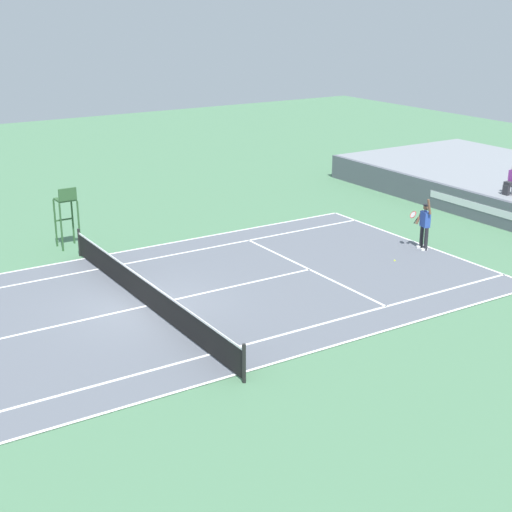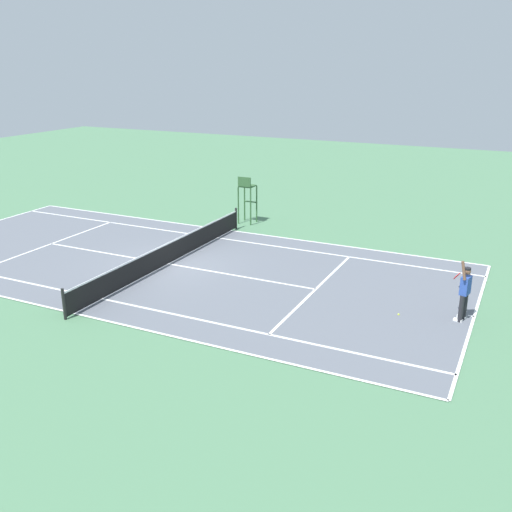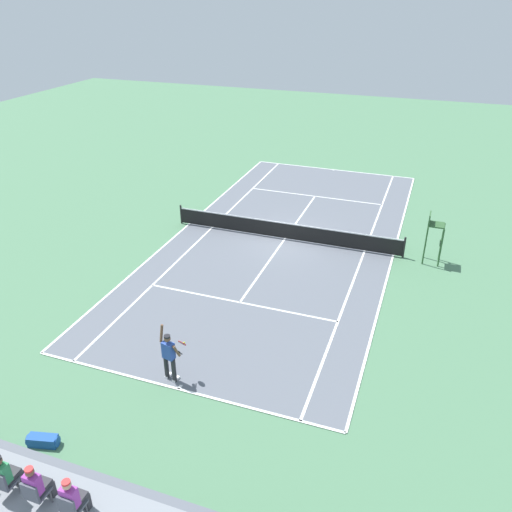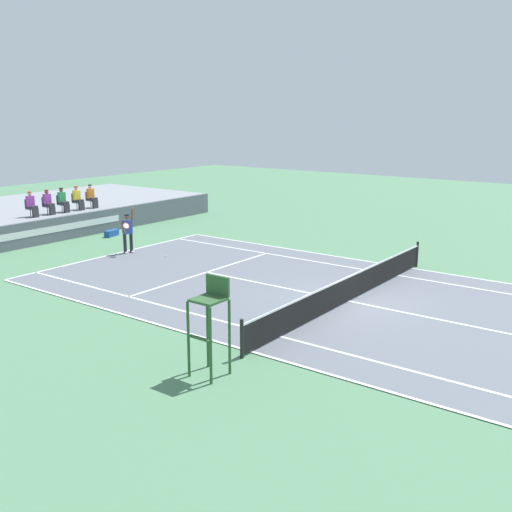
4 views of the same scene
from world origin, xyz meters
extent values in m
plane|color=#4C7A56|center=(0.00, 0.00, 0.00)|extent=(80.00, 80.00, 0.00)
cube|color=slate|center=(0.00, 0.00, 0.01)|extent=(10.98, 23.78, 0.02)
cube|color=white|center=(0.00, 11.89, 0.02)|extent=(10.98, 0.10, 0.01)
cube|color=white|center=(-5.49, 0.00, 0.02)|extent=(0.10, 23.78, 0.01)
cube|color=white|center=(5.49, 0.00, 0.02)|extent=(0.10, 23.78, 0.01)
cube|color=white|center=(-4.11, 0.00, 0.02)|extent=(0.10, 23.78, 0.01)
cube|color=white|center=(4.11, 0.00, 0.02)|extent=(0.10, 23.78, 0.01)
cube|color=white|center=(0.00, 6.40, 0.02)|extent=(8.22, 0.10, 0.01)
cube|color=white|center=(0.00, 0.00, 0.02)|extent=(0.10, 12.80, 0.01)
cube|color=white|center=(0.00, 11.79, 0.02)|extent=(0.10, 0.20, 0.01)
cylinder|color=black|center=(-5.94, 0.00, 0.54)|extent=(0.10, 0.10, 1.07)
cylinder|color=black|center=(5.94, 0.00, 0.54)|extent=(0.10, 0.10, 1.07)
cube|color=black|center=(0.00, 0.00, 0.48)|extent=(11.78, 0.02, 0.84)
cube|color=white|center=(0.00, 0.00, 0.90)|extent=(11.78, 0.03, 0.06)
cube|color=#565B66|center=(0.00, 16.42, 0.61)|extent=(22.90, 0.24, 1.21)
cube|color=silver|center=(0.00, 16.29, 0.67)|extent=(8.01, 0.01, 0.32)
cube|color=gray|center=(0.00, 21.18, 0.61)|extent=(22.90, 9.29, 1.21)
cube|color=#474C56|center=(-0.47, 17.50, 1.62)|extent=(0.44, 0.44, 0.06)
cube|color=#474C56|center=(-0.47, 17.70, 1.87)|extent=(0.44, 0.06, 0.44)
cylinder|color=#4C4C51|center=(-0.30, 17.35, 1.40)|extent=(0.04, 0.04, 0.38)
cylinder|color=#4C4C51|center=(-0.65, 17.35, 1.40)|extent=(0.04, 0.04, 0.38)
cube|color=#2D2D33|center=(-0.47, 17.40, 1.70)|extent=(0.34, 0.44, 0.16)
cube|color=#2D2D33|center=(-0.47, 17.20, 1.43)|extent=(0.30, 0.14, 0.44)
cube|color=purple|center=(-0.47, 17.56, 1.99)|extent=(0.36, 0.22, 0.52)
sphere|color=tan|center=(-0.47, 17.56, 2.36)|extent=(0.20, 0.20, 0.20)
cylinder|color=red|center=(-0.47, 17.56, 2.45)|extent=(0.19, 0.19, 0.05)
cube|color=#474C56|center=(0.49, 17.50, 1.62)|extent=(0.44, 0.44, 0.06)
cube|color=#474C56|center=(0.49, 17.70, 1.87)|extent=(0.44, 0.06, 0.44)
cylinder|color=#4C4C51|center=(0.67, 17.35, 1.40)|extent=(0.04, 0.04, 0.38)
cylinder|color=#4C4C51|center=(0.31, 17.35, 1.40)|extent=(0.04, 0.04, 0.38)
cube|color=#2D2D33|center=(0.49, 17.40, 1.70)|extent=(0.34, 0.44, 0.16)
cube|color=#2D2D33|center=(0.49, 17.20, 1.43)|extent=(0.30, 0.14, 0.44)
cube|color=purple|center=(0.49, 17.56, 1.99)|extent=(0.36, 0.22, 0.52)
sphere|color=brown|center=(0.49, 17.56, 2.36)|extent=(0.20, 0.20, 0.20)
cylinder|color=red|center=(0.49, 17.56, 2.45)|extent=(0.19, 0.19, 0.05)
cube|color=#474C56|center=(1.36, 17.50, 1.62)|extent=(0.44, 0.44, 0.06)
cube|color=#474C56|center=(1.36, 17.70, 1.87)|extent=(0.44, 0.06, 0.44)
cylinder|color=#4C4C51|center=(1.54, 17.35, 1.40)|extent=(0.04, 0.04, 0.38)
cylinder|color=#4C4C51|center=(1.19, 17.35, 1.40)|extent=(0.04, 0.04, 0.38)
cube|color=#2D2D33|center=(1.36, 17.40, 1.70)|extent=(0.34, 0.44, 0.16)
cube|color=#2D2D33|center=(1.36, 17.20, 1.43)|extent=(0.30, 0.14, 0.44)
cube|color=#2D8C51|center=(1.36, 17.56, 1.99)|extent=(0.36, 0.22, 0.52)
sphere|color=brown|center=(1.36, 17.56, 2.36)|extent=(0.20, 0.20, 0.20)
cylinder|color=black|center=(1.36, 17.56, 2.45)|extent=(0.19, 0.19, 0.05)
cube|color=#474C56|center=(2.29, 17.50, 1.62)|extent=(0.44, 0.44, 0.06)
cube|color=#474C56|center=(2.29, 17.70, 1.87)|extent=(0.44, 0.06, 0.44)
cylinder|color=#4C4C51|center=(2.47, 17.35, 1.40)|extent=(0.04, 0.04, 0.38)
cylinder|color=#4C4C51|center=(2.12, 17.35, 1.40)|extent=(0.04, 0.04, 0.38)
cube|color=#2D2D33|center=(2.29, 17.40, 1.70)|extent=(0.34, 0.44, 0.16)
cube|color=#2D2D33|center=(2.29, 17.20, 1.43)|extent=(0.30, 0.14, 0.44)
cube|color=yellow|center=(2.29, 17.56, 1.99)|extent=(0.36, 0.22, 0.52)
sphere|color=tan|center=(2.29, 17.56, 2.36)|extent=(0.20, 0.20, 0.20)
cylinder|color=red|center=(2.29, 17.56, 2.45)|extent=(0.19, 0.19, 0.05)
cube|color=#474C56|center=(3.20, 17.50, 1.62)|extent=(0.44, 0.44, 0.06)
cube|color=#474C56|center=(3.20, 17.70, 1.87)|extent=(0.44, 0.06, 0.44)
cylinder|color=#4C4C51|center=(3.38, 17.35, 1.40)|extent=(0.04, 0.04, 0.38)
cylinder|color=#4C4C51|center=(3.03, 17.35, 1.40)|extent=(0.04, 0.04, 0.38)
cube|color=#2D2D33|center=(3.20, 17.40, 1.70)|extent=(0.34, 0.44, 0.16)
cube|color=#2D2D33|center=(3.20, 17.20, 1.43)|extent=(0.30, 0.14, 0.44)
cube|color=orange|center=(3.20, 17.56, 1.99)|extent=(0.36, 0.22, 0.52)
sphere|color=beige|center=(3.20, 17.56, 2.36)|extent=(0.20, 0.20, 0.20)
cylinder|color=black|center=(3.20, 17.56, 2.45)|extent=(0.19, 0.19, 0.05)
cylinder|color=#232328|center=(0.61, 11.51, 0.46)|extent=(0.15, 0.15, 0.92)
cylinder|color=#232328|center=(0.30, 11.58, 0.46)|extent=(0.15, 0.15, 0.92)
cube|color=white|center=(0.60, 11.45, 0.05)|extent=(0.18, 0.30, 0.10)
cube|color=white|center=(0.28, 11.52, 0.05)|extent=(0.18, 0.30, 0.10)
cube|color=#2D4CA8|center=(0.45, 11.54, 1.22)|extent=(0.44, 0.32, 0.60)
sphere|color=brown|center=(0.45, 11.54, 1.69)|extent=(0.22, 0.22, 0.22)
cylinder|color=black|center=(0.45, 11.54, 1.78)|extent=(0.21, 0.21, 0.06)
cylinder|color=brown|center=(0.70, 11.46, 1.78)|extent=(0.14, 0.23, 0.61)
cylinder|color=brown|center=(0.18, 11.51, 1.24)|extent=(0.16, 0.34, 0.56)
cylinder|color=black|center=(0.11, 11.40, 1.11)|extent=(0.08, 0.19, 0.25)
torus|color=red|center=(0.11, 11.22, 1.37)|extent=(0.34, 0.26, 0.26)
cylinder|color=silver|center=(0.11, 11.22, 1.37)|extent=(0.30, 0.22, 0.22)
sphere|color=#D1E533|center=(0.94, 9.63, 0.03)|extent=(0.07, 0.07, 0.07)
cylinder|color=#2D562D|center=(-7.57, -0.35, 0.95)|extent=(0.07, 0.07, 1.90)
cylinder|color=#2D562D|center=(-7.57, 0.35, 0.95)|extent=(0.07, 0.07, 1.90)
cylinder|color=#2D562D|center=(-6.87, -0.35, 0.95)|extent=(0.07, 0.07, 1.90)
cylinder|color=#2D562D|center=(-6.87, 0.35, 0.95)|extent=(0.07, 0.07, 1.90)
cube|color=#2D562D|center=(-7.22, 0.00, 1.93)|extent=(0.70, 0.70, 0.06)
cube|color=#2D562D|center=(-6.87, 0.00, 2.20)|extent=(0.06, 0.70, 0.48)
cube|color=#2D562D|center=(-7.54, 0.00, 1.04)|extent=(0.10, 0.70, 0.04)
cube|color=#194799|center=(2.59, 15.24, 0.16)|extent=(0.89, 0.51, 0.32)
cylinder|color=#194799|center=(2.18, 15.14, 0.16)|extent=(0.14, 0.33, 0.32)
cylinder|color=#194799|center=(2.99, 15.34, 0.16)|extent=(0.14, 0.33, 0.32)
camera|label=1|loc=(20.67, -8.99, 9.26)|focal=53.34mm
camera|label=2|loc=(18.65, 13.00, 7.92)|focal=40.68mm
camera|label=3|loc=(-6.74, 23.16, 11.74)|focal=36.37mm
camera|label=4|loc=(-17.34, -8.90, 6.21)|focal=41.68mm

